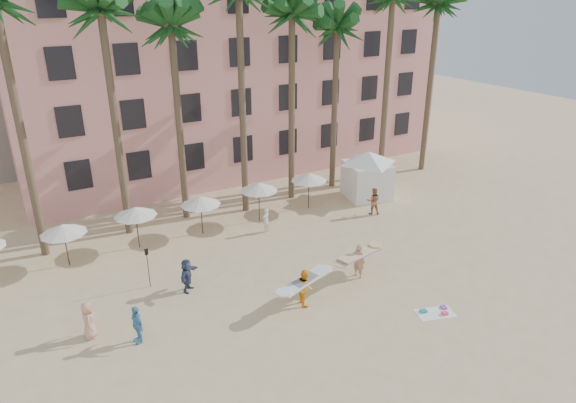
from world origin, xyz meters
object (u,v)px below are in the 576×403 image
Objects in this scene: cabana at (368,170)px; carrier_yellow at (359,259)px; pink_hotel at (227,69)px; carrier_white at (305,286)px.

cabana reaches higher than carrier_yellow.
cabana is at bearing -70.25° from pink_hotel.
pink_hotel is at bearing 109.75° from cabana.
carrier_white is at bearing -105.51° from pink_hotel.
carrier_yellow is (-7.57, -9.02, -0.99)m from cabana.
cabana is 11.81m from carrier_yellow.
cabana is at bearing 49.99° from carrier_yellow.
cabana is 15.05m from carrier_white.
pink_hotel is 11.43× the size of carrier_yellow.
pink_hotel is at bearing 83.34° from carrier_yellow.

